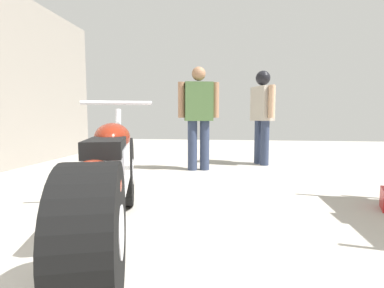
# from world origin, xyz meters

# --- Properties ---
(ground_plane) EXTENTS (15.07, 15.07, 0.00)m
(ground_plane) POSITION_xyz_m (0.00, 3.11, 0.00)
(ground_plane) COLOR #A8A399
(motorcycle_maroon_cruiser) EXTENTS (0.96, 2.15, 1.02)m
(motorcycle_maroon_cruiser) POSITION_xyz_m (-0.38, 1.62, 0.41)
(motorcycle_maroon_cruiser) COLOR black
(motorcycle_maroon_cruiser) RESTS_ON ground_plane
(mechanic_in_blue) EXTENTS (0.67, 0.34, 1.67)m
(mechanic_in_blue) POSITION_xyz_m (-0.06, 4.37, 0.94)
(mechanic_in_blue) COLOR #2D3851
(mechanic_in_blue) RESTS_ON ground_plane
(mechanic_with_helmet) EXTENTS (0.42, 0.64, 1.69)m
(mechanic_with_helmet) POSITION_xyz_m (1.03, 5.08, 1.02)
(mechanic_with_helmet) COLOR #2D3851
(mechanic_with_helmet) RESTS_ON ground_plane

